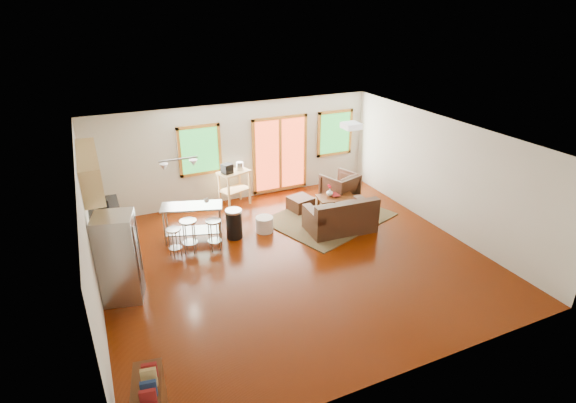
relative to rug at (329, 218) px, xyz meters
name	(u,v)px	position (x,y,z in m)	size (l,w,h in m)	color
floor	(294,260)	(-1.63, -1.39, -0.02)	(7.50, 7.00, 0.02)	#3A0F00
ceiling	(295,138)	(-1.63, -1.39, 2.60)	(7.50, 7.00, 0.02)	silver
back_wall	(237,152)	(-1.63, 2.12, 1.29)	(7.50, 0.02, 2.60)	beige
left_wall	(89,241)	(-5.39, -1.39, 1.29)	(0.02, 7.00, 2.60)	beige
right_wall	(443,175)	(2.13, -1.39, 1.29)	(0.02, 7.00, 2.60)	beige
front_wall	(407,302)	(-1.63, -4.90, 1.29)	(7.50, 0.02, 2.60)	beige
window_left	(200,150)	(-2.63, 2.07, 1.49)	(1.10, 0.05, 1.30)	#1B6222
french_doors	(280,154)	(-0.43, 2.07, 1.09)	(1.60, 0.05, 2.10)	red
window_right	(335,133)	(1.27, 2.07, 1.49)	(1.10, 0.05, 1.30)	#1B6222
rug	(329,218)	(0.00, 0.00, 0.00)	(2.80, 2.15, 0.03)	#395131
loveseat	(341,218)	(-0.09, -0.68, 0.32)	(1.61, 0.97, 0.83)	black
coffee_table	(336,199)	(0.37, 0.34, 0.31)	(1.02, 0.72, 0.38)	#3A1C09
armchair	(340,186)	(0.78, 0.87, 0.40)	(0.81, 0.76, 0.84)	black
ottoman	(300,204)	(-0.46, 0.71, 0.17)	(0.54, 0.54, 0.36)	black
pouf	(264,224)	(-1.72, 0.02, 0.17)	(0.41, 0.41, 0.36)	beige
vase	(330,192)	(0.23, 0.44, 0.49)	(0.23, 0.23, 0.30)	silver
book	(331,191)	(0.26, 0.39, 0.52)	(0.20, 0.03, 0.27)	maroon
cabinets	(103,217)	(-5.11, 0.31, 0.91)	(0.64, 2.24, 2.30)	tan
refrigerator	(119,258)	(-4.97, -1.30, 0.81)	(0.78, 0.77, 1.64)	#B7BABC
island	(192,216)	(-3.31, 0.32, 0.56)	(1.42, 0.90, 0.84)	#B7BABC
cup	(207,200)	(-3.02, 0.09, 0.99)	(0.11, 0.09, 0.11)	silver
bar_stool_a	(174,236)	(-3.84, -0.24, 0.46)	(0.39, 0.39, 0.64)	#B7BABC
bar_stool_b	(189,229)	(-3.51, -0.19, 0.54)	(0.46, 0.46, 0.75)	#B7BABC
bar_stool_c	(214,228)	(-3.01, -0.32, 0.51)	(0.35, 0.35, 0.70)	#B7BABC
trash_can	(234,224)	(-2.45, 0.03, 0.33)	(0.41, 0.41, 0.69)	black
kitchen_cart	(233,176)	(-1.90, 1.70, 0.80)	(0.90, 0.73, 1.19)	tan
ceiling_flush	(351,126)	(-0.03, -0.79, 2.52)	(0.35, 0.35, 0.12)	white
pendant_light	(179,164)	(-3.53, 0.11, 1.88)	(0.80, 0.18, 0.79)	gray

